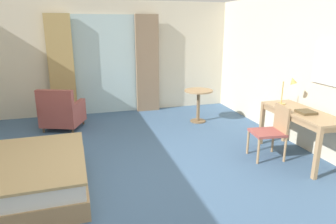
# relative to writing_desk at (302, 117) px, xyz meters

# --- Properties ---
(ground) EXTENTS (6.47, 7.90, 0.10)m
(ground) POSITION_rel_writing_desk_xyz_m (-2.56, -0.15, -0.72)
(ground) COLOR #426084
(wall_back) EXTENTS (6.07, 0.12, 2.56)m
(wall_back) POSITION_rel_writing_desk_xyz_m (-2.56, 3.53, 0.61)
(wall_back) COLOR beige
(wall_back) RESTS_ON ground
(balcony_glass_door) EXTENTS (1.49, 0.02, 2.25)m
(balcony_glass_door) POSITION_rel_writing_desk_xyz_m (-2.62, 3.45, 0.46)
(balcony_glass_door) COLOR silver
(balcony_glass_door) RESTS_ON ground
(curtain_panel_left) EXTENTS (0.54, 0.10, 2.26)m
(curtain_panel_left) POSITION_rel_writing_desk_xyz_m (-3.59, 3.35, 0.46)
(curtain_panel_left) COLOR tan
(curtain_panel_left) RESTS_ON ground
(curtain_panel_right) EXTENTS (0.54, 0.10, 2.26)m
(curtain_panel_right) POSITION_rel_writing_desk_xyz_m (-1.66, 3.35, 0.46)
(curtain_panel_right) COLOR #897056
(curtain_panel_right) RESTS_ON ground
(writing_desk) EXTENTS (0.56, 1.39, 0.76)m
(writing_desk) POSITION_rel_writing_desk_xyz_m (0.00, 0.00, 0.00)
(writing_desk) COLOR tan
(writing_desk) RESTS_ON ground
(desk_chair) EXTENTS (0.52, 0.47, 0.84)m
(desk_chair) POSITION_rel_writing_desk_xyz_m (-0.41, 0.12, -0.20)
(desk_chair) COLOR #9E4C47
(desk_chair) RESTS_ON ground
(desk_lamp) EXTENTS (0.21, 0.26, 0.48)m
(desk_lamp) POSITION_rel_writing_desk_xyz_m (0.01, 0.35, 0.41)
(desk_lamp) COLOR tan
(desk_lamp) RESTS_ON writing_desk
(closed_book) EXTENTS (0.24, 0.26, 0.04)m
(closed_book) POSITION_rel_writing_desk_xyz_m (-0.04, -0.12, 0.11)
(closed_book) COLOR brown
(closed_book) RESTS_ON writing_desk
(armchair_by_window) EXTENTS (0.91, 0.90, 0.85)m
(armchair_by_window) POSITION_rel_writing_desk_xyz_m (-3.61, 2.46, -0.33)
(armchair_by_window) COLOR #9E4C47
(armchair_by_window) RESTS_ON ground
(round_cafe_table) EXTENTS (0.60, 0.60, 0.70)m
(round_cafe_table) POSITION_rel_writing_desk_xyz_m (-0.82, 2.16, -0.16)
(round_cafe_table) COLOR tan
(round_cafe_table) RESTS_ON ground
(wall_mirror) EXTENTS (0.02, 0.51, 0.62)m
(wall_mirror) POSITION_rel_writing_desk_xyz_m (0.33, 0.00, 0.80)
(wall_mirror) COLOR silver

